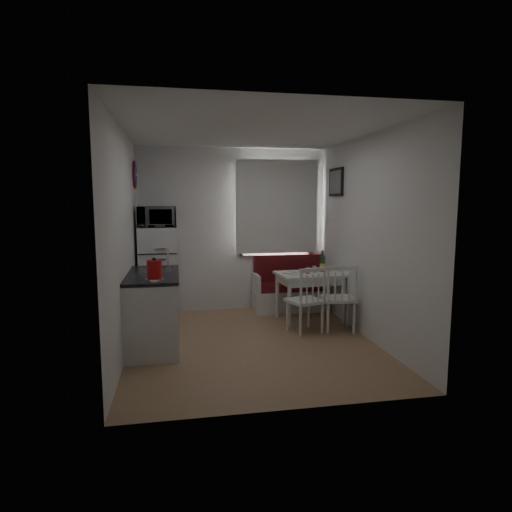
% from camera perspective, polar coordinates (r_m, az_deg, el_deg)
% --- Properties ---
extents(floor, '(3.00, 3.50, 0.02)m').
position_cam_1_polar(floor, '(5.47, -0.49, -11.55)').
color(floor, '#A28056').
rests_on(floor, ground).
extents(ceiling, '(3.00, 3.50, 0.02)m').
position_cam_1_polar(ceiling, '(5.24, -0.52, 16.47)').
color(ceiling, white).
rests_on(ceiling, wall_back).
extents(wall_back, '(3.00, 0.02, 2.60)m').
position_cam_1_polar(wall_back, '(6.92, -3.04, 3.45)').
color(wall_back, white).
rests_on(wall_back, floor).
extents(wall_front, '(3.00, 0.02, 2.60)m').
position_cam_1_polar(wall_front, '(3.49, 4.51, -0.43)').
color(wall_front, white).
rests_on(wall_front, floor).
extents(wall_left, '(0.02, 3.50, 2.60)m').
position_cam_1_polar(wall_left, '(5.15, -17.19, 1.78)').
color(wall_left, white).
rests_on(wall_left, floor).
extents(wall_right, '(0.02, 3.50, 2.60)m').
position_cam_1_polar(wall_right, '(5.65, 14.67, 2.34)').
color(wall_right, white).
rests_on(wall_right, floor).
extents(window, '(1.22, 0.06, 1.47)m').
position_cam_1_polar(window, '(7.00, 2.70, 6.16)').
color(window, white).
rests_on(window, wall_back).
extents(curtain, '(1.35, 0.02, 1.50)m').
position_cam_1_polar(curtain, '(6.93, 2.84, 6.56)').
color(curtain, white).
rests_on(curtain, wall_back).
extents(kitchen_counter, '(0.62, 1.32, 1.16)m').
position_cam_1_polar(kitchen_counter, '(5.42, -13.48, -6.90)').
color(kitchen_counter, white).
rests_on(kitchen_counter, floor).
extents(wall_sign, '(0.03, 0.40, 0.40)m').
position_cam_1_polar(wall_sign, '(6.58, -15.75, 10.39)').
color(wall_sign, '#1A449E').
rests_on(wall_sign, wall_left).
extents(picture_frame, '(0.04, 0.52, 0.42)m').
position_cam_1_polar(picture_frame, '(6.64, 10.60, 9.65)').
color(picture_frame, black).
rests_on(picture_frame, wall_right).
extents(bench, '(1.25, 0.48, 0.89)m').
position_cam_1_polar(bench, '(7.00, 4.74, -4.83)').
color(bench, white).
rests_on(bench, floor).
extents(dining_table, '(1.00, 0.74, 0.71)m').
position_cam_1_polar(dining_table, '(6.38, 7.20, -2.97)').
color(dining_table, white).
rests_on(dining_table, floor).
extents(chair_left, '(0.52, 0.52, 0.49)m').
position_cam_1_polar(chair_left, '(5.70, 6.82, -4.94)').
color(chair_left, white).
rests_on(chair_left, floor).
extents(chair_right, '(0.48, 0.46, 0.50)m').
position_cam_1_polar(chair_right, '(5.86, 11.29, -4.60)').
color(chair_right, white).
rests_on(chair_right, floor).
extents(fridge, '(0.55, 0.55, 1.39)m').
position_cam_1_polar(fridge, '(6.59, -12.83, -2.24)').
color(fridge, white).
rests_on(fridge, floor).
extents(microwave, '(0.55, 0.37, 0.30)m').
position_cam_1_polar(microwave, '(6.45, -13.07, 5.12)').
color(microwave, white).
rests_on(microwave, fridge).
extents(kettle, '(0.19, 0.19, 0.25)m').
position_cam_1_polar(kettle, '(4.78, -13.40, -1.81)').
color(kettle, red).
rests_on(kettle, kitchen_counter).
extents(wine_bottle, '(0.08, 0.08, 0.32)m').
position_cam_1_polar(wine_bottle, '(6.51, 8.86, -0.65)').
color(wine_bottle, '#164629').
rests_on(wine_bottle, dining_table).
extents(drinking_glass_orange, '(0.06, 0.06, 0.09)m').
position_cam_1_polar(drinking_glass_orange, '(6.30, 6.92, -1.93)').
color(drinking_glass_orange, orange).
rests_on(drinking_glass_orange, dining_table).
extents(drinking_glass_blue, '(0.06, 0.06, 0.10)m').
position_cam_1_polar(drinking_glass_blue, '(6.43, 7.76, -1.73)').
color(drinking_glass_blue, '#86C7E4').
rests_on(drinking_glass_blue, dining_table).
extents(plate, '(0.22, 0.22, 0.02)m').
position_cam_1_polar(plate, '(6.30, 4.56, -2.25)').
color(plate, white).
rests_on(plate, dining_table).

